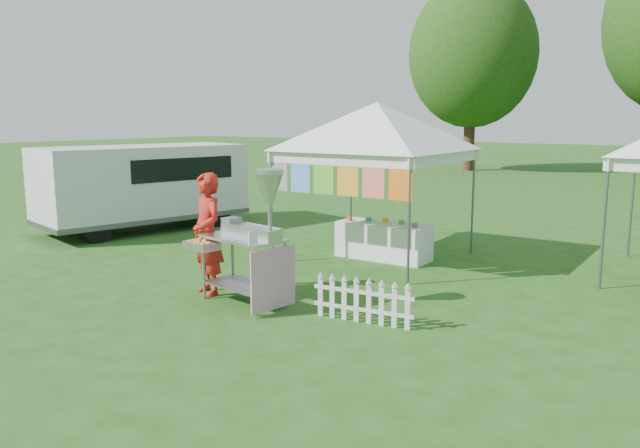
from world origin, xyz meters
The scene contains 8 objects.
ground centered at (0.00, 0.00, 0.00)m, with size 120.00×120.00×0.00m, color #274714.
canopy_main centered at (0.00, 3.49, 2.99)m, with size 4.24×4.24×3.45m.
tree_left centered at (-6.00, 24.00, 5.83)m, with size 6.40×6.40×9.53m.
donut_cart centered at (0.09, -0.27, 1.18)m, with size 1.57×0.97×2.01m.
vendor centered at (-0.90, -0.15, 0.94)m, with size 0.69×0.45×1.89m, color red.
cargo_van centered at (-6.19, 3.21, 1.10)m, with size 3.05×5.21×2.03m.
picket_fence centered at (1.79, -0.01, 0.29)m, with size 1.43×0.20×0.56m.
display_table centered at (0.17, 3.54, 0.35)m, with size 1.80×0.70×0.70m, color white.
Camera 1 is at (5.82, -6.95, 2.72)m, focal length 35.00 mm.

